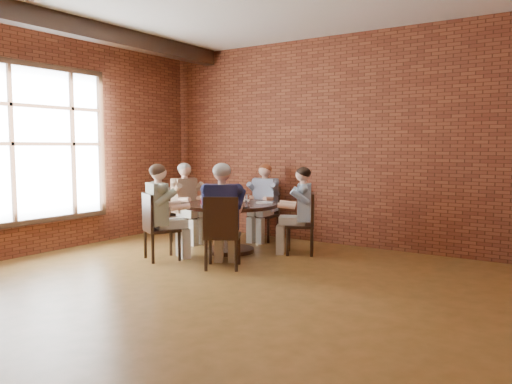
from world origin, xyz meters
The scene contains 29 objects.
floor centered at (0.00, 0.00, 0.00)m, with size 7.00×7.00×0.00m, color olive.
wall_back centered at (0.00, 3.50, 1.70)m, with size 7.00×7.00×0.00m, color brown.
wall_left centered at (-3.25, 0.00, 1.70)m, with size 7.00×7.00×0.00m, color brown.
ceiling_beam centered at (-2.45, 0.00, 3.27)m, with size 0.22×6.90×0.26m, color black.
window centered at (-3.18, 0.40, 1.65)m, with size 0.10×2.16×2.36m.
dining_table centered at (-0.90, 2.00, 0.53)m, with size 1.43×1.43×0.75m.
chair_a centered at (0.12, 2.51, 0.50)m, with size 0.55×0.55×0.92m.
diner_a centered at (0.05, 2.47, 0.65)m, with size 0.51×0.63×1.30m, color #36618E, non-canonical shape.
chair_b centered at (-1.00, 3.16, 0.50)m, with size 0.45×0.45×0.93m.
diner_b centered at (-0.99, 3.08, 0.66)m, with size 0.52×0.64×1.31m, color #828DA5, non-canonical shape.
chair_c centered at (-2.06, 2.23, 0.51)m, with size 0.50×0.50×0.94m.
diner_c centered at (-1.97, 2.21, 0.67)m, with size 0.53×0.65×1.33m, color brown, non-canonical shape.
chair_d centered at (-1.46, 0.97, 0.52)m, with size 0.60×0.60×0.95m.
diner_d centered at (-1.42, 1.05, 0.68)m, with size 0.55×0.67×1.36m, color gray, non-canonical shape.
chair_e centered at (-0.34, 1.06, 0.52)m, with size 0.62×0.62×0.97m.
diner_e centered at (-0.39, 1.14, 0.70)m, with size 0.56×0.69×1.39m, color #171A41, non-canonical shape.
plate_a centered at (-0.51, 2.34, 0.76)m, with size 0.26×0.26×0.01m, color white.
plate_b centered at (-0.98, 2.40, 0.76)m, with size 0.26×0.26×0.01m, color white.
plate_c centered at (-1.37, 2.24, 0.76)m, with size 0.26×0.26×0.01m, color white.
plate_d centered at (-0.83, 1.60, 0.76)m, with size 0.26×0.26×0.01m, color white.
glass_a centered at (-0.67, 2.12, 0.82)m, with size 0.07×0.07×0.14m, color white.
glass_b centered at (-0.82, 2.13, 0.82)m, with size 0.07×0.07×0.14m, color white.
glass_c centered at (-1.12, 2.32, 0.82)m, with size 0.07×0.07×0.14m, color white.
glass_d centered at (-1.06, 2.15, 0.82)m, with size 0.07×0.07×0.14m, color white.
glass_e centered at (-1.07, 1.86, 0.82)m, with size 0.07×0.07×0.14m, color white.
glass_f centered at (-1.17, 1.67, 0.82)m, with size 0.07×0.07×0.14m, color white.
glass_g centered at (-0.86, 1.77, 0.82)m, with size 0.07×0.07×0.14m, color white.
glass_h centered at (-0.64, 1.88, 0.82)m, with size 0.07×0.07×0.14m, color white.
smartphone centered at (-0.42, 1.70, 0.75)m, with size 0.07×0.13×0.01m, color black.
Camera 1 is at (3.60, -4.05, 1.61)m, focal length 35.00 mm.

